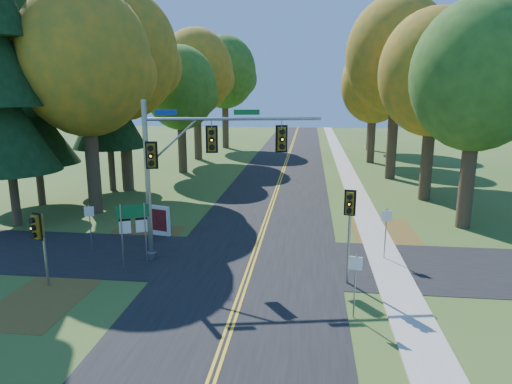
# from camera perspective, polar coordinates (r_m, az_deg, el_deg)

# --- Properties ---
(ground) EXTENTS (160.00, 160.00, 0.00)m
(ground) POSITION_cam_1_polar(r_m,az_deg,el_deg) (19.83, -1.13, -10.59)
(ground) COLOR #31541D
(ground) RESTS_ON ground
(road_main) EXTENTS (8.00, 160.00, 0.02)m
(road_main) POSITION_cam_1_polar(r_m,az_deg,el_deg) (19.82, -1.13, -10.57)
(road_main) COLOR black
(road_main) RESTS_ON ground
(road_cross) EXTENTS (60.00, 6.00, 0.02)m
(road_cross) POSITION_cam_1_polar(r_m,az_deg,el_deg) (21.66, -0.41, -8.50)
(road_cross) COLOR black
(road_cross) RESTS_ON ground
(centerline_left) EXTENTS (0.10, 160.00, 0.01)m
(centerline_left) POSITION_cam_1_polar(r_m,az_deg,el_deg) (19.83, -1.42, -10.51)
(centerline_left) COLOR gold
(centerline_left) RESTS_ON road_main
(centerline_right) EXTENTS (0.10, 160.00, 0.01)m
(centerline_right) POSITION_cam_1_polar(r_m,az_deg,el_deg) (19.81, -0.84, -10.54)
(centerline_right) COLOR gold
(centerline_right) RESTS_ON road_main
(sidewalk_east) EXTENTS (1.60, 160.00, 0.06)m
(sidewalk_east) POSITION_cam_1_polar(r_m,az_deg,el_deg) (20.00, 17.09, -10.88)
(sidewalk_east) COLOR #9E998E
(sidewalk_east) RESTS_ON ground
(leaf_patch_w_near) EXTENTS (4.00, 6.00, 0.00)m
(leaf_patch_w_near) POSITION_cam_1_polar(r_m,az_deg,el_deg) (25.06, -14.81, -5.96)
(leaf_patch_w_near) COLOR brown
(leaf_patch_w_near) RESTS_ON ground
(leaf_patch_e) EXTENTS (3.50, 8.00, 0.00)m
(leaf_patch_e) POSITION_cam_1_polar(r_m,az_deg,el_deg) (25.65, 16.08, -5.61)
(leaf_patch_e) COLOR brown
(leaf_patch_e) RESTS_ON ground
(leaf_patch_w_far) EXTENTS (3.00, 5.00, 0.00)m
(leaf_patch_w_far) POSITION_cam_1_polar(r_m,az_deg,el_deg) (19.69, -25.15, -12.02)
(leaf_patch_w_far) COLOR brown
(leaf_patch_w_far) RESTS_ON ground
(tree_w_a) EXTENTS (8.00, 8.00, 14.15)m
(tree_w_a) POSITION_cam_1_polar(r_m,az_deg,el_deg) (30.67, -20.43, 14.99)
(tree_w_a) COLOR #38281C
(tree_w_a) RESTS_ON ground
(tree_e_a) EXTENTS (7.20, 7.20, 12.73)m
(tree_e_a) POSITION_cam_1_polar(r_m,az_deg,el_deg) (28.32, 26.05, 12.84)
(tree_e_a) COLOR #38281C
(tree_e_a) RESTS_ON ground
(tree_w_b) EXTENTS (8.60, 8.60, 15.38)m
(tree_w_b) POSITION_cam_1_polar(r_m,az_deg,el_deg) (37.25, -16.43, 16.07)
(tree_w_b) COLOR #38281C
(tree_w_b) RESTS_ON ground
(tree_e_b) EXTENTS (7.60, 7.60, 13.33)m
(tree_e_b) POSITION_cam_1_polar(r_m,az_deg,el_deg) (34.69, 21.44, 13.58)
(tree_e_b) COLOR #38281C
(tree_e_b) RESTS_ON ground
(tree_w_c) EXTENTS (6.80, 6.80, 11.91)m
(tree_w_c) POSITION_cam_1_polar(r_m,az_deg,el_deg) (44.19, -9.35, 12.65)
(tree_w_c) COLOR #38281C
(tree_w_c) RESTS_ON ground
(tree_e_c) EXTENTS (8.80, 8.80, 15.79)m
(tree_e_c) POSITION_cam_1_polar(r_m,az_deg,el_deg) (42.48, 17.37, 15.93)
(tree_e_c) COLOR #38281C
(tree_e_c) RESTS_ON ground
(tree_w_d) EXTENTS (8.20, 8.20, 14.56)m
(tree_w_d) POSITION_cam_1_polar(r_m,az_deg,el_deg) (52.80, -7.39, 14.67)
(tree_w_d) COLOR #38281C
(tree_w_d) RESTS_ON ground
(tree_e_d) EXTENTS (7.00, 7.00, 12.32)m
(tree_e_d) POSITION_cam_1_polar(r_m,az_deg,el_deg) (51.36, 14.62, 12.72)
(tree_e_d) COLOR #38281C
(tree_e_d) RESTS_ON ground
(tree_w_e) EXTENTS (8.40, 8.40, 14.97)m
(tree_w_e) POSITION_cam_1_polar(r_m,az_deg,el_deg) (63.21, -3.85, 14.66)
(tree_w_e) COLOR #38281C
(tree_w_e) RESTS_ON ground
(tree_e_e) EXTENTS (7.80, 7.80, 13.74)m
(tree_e_e) POSITION_cam_1_polar(r_m,az_deg,el_deg) (62.15, 14.47, 13.53)
(tree_e_e) COLOR #38281C
(tree_e_e) RESTS_ON ground
(pine_b) EXTENTS (5.60, 5.60, 17.31)m
(pine_b) POSITION_cam_1_polar(r_m,az_deg,el_deg) (34.44, -26.42, 11.93)
(pine_b) COLOR #38281C
(pine_b) RESTS_ON ground
(pine_c) EXTENTS (5.60, 5.60, 20.56)m
(pine_c) POSITION_cam_1_polar(r_m,az_deg,el_deg) (37.46, -18.41, 14.89)
(pine_c) COLOR #38281C
(pine_c) RESTS_ON ground
(traffic_mast) EXTENTS (8.03, 2.01, 7.40)m
(traffic_mast) POSITION_cam_1_polar(r_m,az_deg,el_deg) (20.93, -8.10, 4.09)
(traffic_mast) COLOR gray
(traffic_mast) RESTS_ON ground
(east_signal_pole) EXTENTS (0.46, 0.54, 4.00)m
(east_signal_pole) POSITION_cam_1_polar(r_m,az_deg,el_deg) (18.48, 11.62, -2.64)
(east_signal_pole) COLOR #9B9EA4
(east_signal_pole) RESTS_ON ground
(ped_signal_pole) EXTENTS (0.47, 0.57, 3.13)m
(ped_signal_pole) POSITION_cam_1_polar(r_m,az_deg,el_deg) (20.00, -25.54, -4.58)
(ped_signal_pole) COLOR gray
(ped_signal_pole) RESTS_ON ground
(route_sign_cluster) EXTENTS (1.31, 0.60, 3.02)m
(route_sign_cluster) POSITION_cam_1_polar(r_m,az_deg,el_deg) (20.70, -15.10, -3.77)
(route_sign_cluster) COLOR gray
(route_sign_cluster) RESTS_ON ground
(info_kiosk) EXTENTS (1.19, 0.51, 1.66)m
(info_kiosk) POSITION_cam_1_polar(r_m,az_deg,el_deg) (25.55, -11.89, -3.52)
(info_kiosk) COLOR silver
(info_kiosk) RESTS_ON ground
(reg_sign_e_north) EXTENTS (0.47, 0.09, 2.47)m
(reg_sign_e_north) POSITION_cam_1_polar(r_m,az_deg,el_deg) (22.11, 15.95, -3.96)
(reg_sign_e_north) COLOR gray
(reg_sign_e_north) RESTS_ON ground
(reg_sign_e_south) EXTENTS (0.44, 0.14, 2.34)m
(reg_sign_e_south) POSITION_cam_1_polar(r_m,az_deg,el_deg) (16.32, 12.32, -10.07)
(reg_sign_e_south) COLOR gray
(reg_sign_e_south) RESTS_ON ground
(reg_sign_w) EXTENTS (0.46, 0.12, 2.41)m
(reg_sign_w) POSITION_cam_1_polar(r_m,az_deg,el_deg) (23.59, -20.06, -3.31)
(reg_sign_w) COLOR gray
(reg_sign_w) RESTS_ON ground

